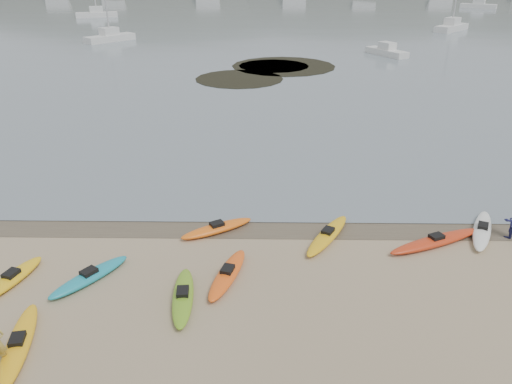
{
  "coord_description": "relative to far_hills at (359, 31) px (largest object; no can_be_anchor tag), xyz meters",
  "views": [
    {
      "loc": [
        0.29,
        -19.24,
        10.47
      ],
      "look_at": [
        0.0,
        0.0,
        1.5
      ],
      "focal_mm": 35.0,
      "sensor_mm": 36.0,
      "label": 1
    }
  ],
  "objects": [
    {
      "name": "ground",
      "position": [
        -39.38,
        -193.97,
        15.93
      ],
      "size": [
        600.0,
        600.0,
        0.0
      ],
      "primitive_type": "plane",
      "color": "tan",
      "rests_on": "ground"
    },
    {
      "name": "wet_sand",
      "position": [
        -39.38,
        -194.27,
        15.93
      ],
      "size": [
        60.0,
        60.0,
        0.0
      ],
      "primitive_type": "plane",
      "color": "brown",
      "rests_on": "ground"
    },
    {
      "name": "kayaks",
      "position": [
        -39.63,
        -197.38,
        16.1
      ],
      "size": [
        20.03,
        10.95,
        0.34
      ],
      "color": "#71A921",
      "rests_on": "ground"
    },
    {
      "name": "kelp_mats",
      "position": [
        -38.45,
        -160.34,
        15.96
      ],
      "size": [
        14.34,
        16.28,
        0.04
      ],
      "color": "black",
      "rests_on": "water"
    },
    {
      "name": "moored_boats",
      "position": [
        -30.03,
        -117.87,
        16.47
      ],
      "size": [
        92.75,
        71.28,
        1.12
      ],
      "color": "silver",
      "rests_on": "ground"
    },
    {
      "name": "far_hills",
      "position": [
        0.0,
        0.0,
        0.0
      ],
      "size": [
        550.0,
        135.0,
        80.0
      ],
      "color": "#384235",
      "rests_on": "ground"
    }
  ]
}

